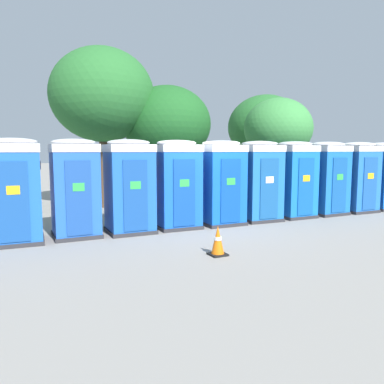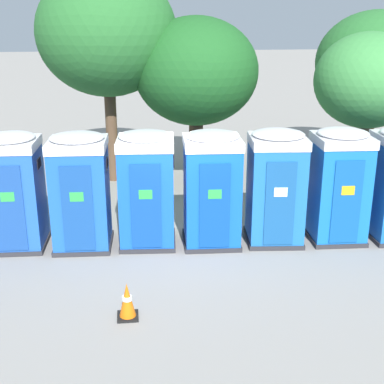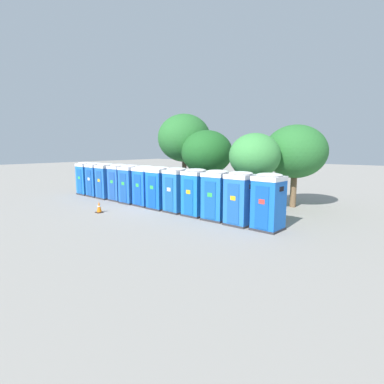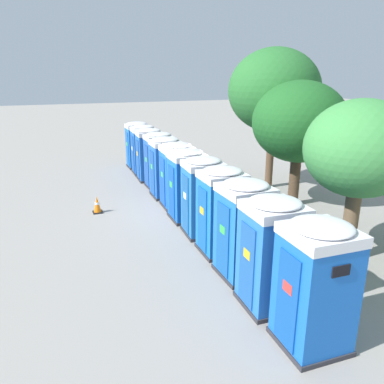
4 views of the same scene
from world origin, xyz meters
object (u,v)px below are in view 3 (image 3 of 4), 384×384
object	(u,v)px
portapotty_2	(106,181)
traffic_cone	(99,207)
portapotty_9	(217,195)
street_tree_1	(295,152)
portapotty_5	(145,185)
portapotty_10	(240,198)
portapotty_0	(86,178)
street_tree_3	(184,138)
portapotty_11	(268,201)
portapotty_7	(177,190)
portapotty_8	(196,192)
portapotty_6	(159,188)
portapotty_3	(119,182)
street_tree_2	(255,156)
portapotty_4	(130,184)
street_tree_0	(207,153)
portapotty_1	(96,179)

from	to	relation	value
portapotty_2	traffic_cone	bearing A→B (deg)	-40.31
portapotty_9	street_tree_1	bearing A→B (deg)	72.56
portapotty_2	portapotty_5	distance (m)	4.24
portapotty_5	portapotty_9	bearing A→B (deg)	-3.37
street_tree_1	portapotty_10	bearing A→B (deg)	-93.77
portapotty_0	street_tree_3	xyz separation A→B (m)	(6.21, 4.53, 3.05)
portapotty_11	street_tree_1	distance (m)	6.30
portapotty_7	portapotty_10	size ratio (longest dim) A/B	1.00
portapotty_5	portapotty_8	distance (m)	4.24
portapotty_5	portapotty_6	size ratio (longest dim) A/B	1.00
street_tree_1	portapotty_3	bearing A→B (deg)	-153.15
street_tree_1	street_tree_3	bearing A→B (deg)	-176.36
portapotty_5	street_tree_3	bearing A→B (deg)	100.01
portapotty_11	street_tree_2	world-z (taller)	street_tree_2
portapotty_5	traffic_cone	bearing A→B (deg)	-98.75
portapotty_4	street_tree_0	bearing A→B (deg)	54.89
portapotty_4	portapotty_9	distance (m)	7.07
portapotty_11	street_tree_1	bearing A→B (deg)	100.00
portapotty_0	portapotty_11	distance (m)	15.55
portapotty_11	street_tree_0	size ratio (longest dim) A/B	0.53
portapotty_0	portapotty_3	size ratio (longest dim) A/B	1.00
portapotty_3	portapotty_6	bearing A→B (deg)	-4.45
portapotty_2	traffic_cone	size ratio (longest dim) A/B	3.97
street_tree_3	traffic_cone	xyz separation A→B (m)	(0.39, -7.89, -4.02)
portapotty_7	portapotty_0	bearing A→B (deg)	177.13
portapotty_6	street_tree_2	bearing A→B (deg)	32.22
portapotty_1	street_tree_0	world-z (taller)	street_tree_0
portapotty_6	street_tree_1	xyz separation A→B (m)	(6.03, 5.52, 2.09)
portapotty_3	street_tree_3	bearing A→B (deg)	67.15
portapotty_2	street_tree_2	size ratio (longest dim) A/B	0.57
portapotty_5	portapotty_7	world-z (taller)	same
portapotty_0	portapotty_6	size ratio (longest dim) A/B	1.00
portapotty_7	street_tree_1	bearing A→B (deg)	50.28
portapotty_11	portapotty_10	bearing A→B (deg)	179.68
portapotty_5	street_tree_2	bearing A→B (deg)	24.69
portapotty_10	traffic_cone	bearing A→B (deg)	-161.06
portapotty_1	portapotty_10	bearing A→B (deg)	-3.25
portapotty_3	portapotty_10	xyz separation A→B (m)	(9.88, -0.65, -0.00)
portapotty_1	portapotty_3	distance (m)	2.83
portapotty_2	street_tree_1	world-z (taller)	street_tree_1
portapotty_6	street_tree_0	world-z (taller)	street_tree_0
portapotty_7	portapotty_9	distance (m)	2.83
portapotty_0	portapotty_5	size ratio (longest dim) A/B	1.00
portapotty_2	portapotty_9	size ratio (longest dim) A/B	1.00
portapotty_5	portapotty_6	world-z (taller)	same
street_tree_1	portapotty_8	bearing A→B (deg)	-119.69
street_tree_0	portapotty_3	bearing A→B (deg)	-136.90
portapotty_6	portapotty_10	distance (m)	5.66
portapotty_4	street_tree_1	distance (m)	10.56
portapotty_2	portapotty_3	world-z (taller)	same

